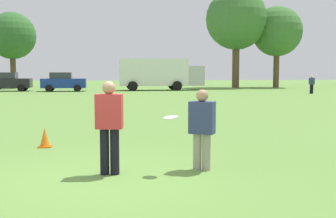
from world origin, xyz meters
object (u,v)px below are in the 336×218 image
(player_thrower, at_px, (109,122))
(frisbee, at_px, (171,118))
(parked_car_mid_right, at_px, (63,82))
(player_defender, at_px, (202,125))
(traffic_cone, at_px, (45,138))
(parked_car_center, at_px, (8,82))
(bystander_sideline_watcher, at_px, (312,83))
(box_truck, at_px, (160,73))

(player_thrower, xyz_separation_m, frisbee, (1.11, -0.10, 0.08))
(frisbee, relative_size, parked_car_mid_right, 0.06)
(player_defender, bearing_deg, traffic_cone, 138.99)
(parked_car_center, relative_size, bystander_sideline_watcher, 2.69)
(frisbee, xyz_separation_m, parked_car_mid_right, (-5.50, 33.85, -0.11))
(traffic_cone, bearing_deg, player_defender, -41.01)
(player_thrower, xyz_separation_m, parked_car_mid_right, (-4.39, 33.75, -0.03))
(player_defender, bearing_deg, frisbee, -161.18)
(player_thrower, bearing_deg, traffic_cone, 117.90)
(frisbee, bearing_deg, player_thrower, 174.98)
(player_thrower, relative_size, bystander_sideline_watcher, 1.08)
(traffic_cone, distance_m, parked_car_center, 32.79)
(traffic_cone, distance_m, parked_car_mid_right, 30.86)
(box_truck, bearing_deg, parked_car_center, -179.43)
(player_thrower, bearing_deg, player_defender, 3.85)
(player_thrower, relative_size, parked_car_center, 0.40)
(traffic_cone, xyz_separation_m, parked_car_mid_right, (-2.79, 30.73, 0.69))
(player_defender, distance_m, bystander_sideline_watcher, 30.39)
(player_thrower, distance_m, box_truck, 35.31)
(parked_car_center, xyz_separation_m, bystander_sideline_watcher, (26.95, -8.52, -0.04))
(player_defender, height_order, parked_car_mid_right, parked_car_mid_right)
(frisbee, relative_size, parked_car_center, 0.06)
(parked_car_mid_right, bearing_deg, bystander_sideline_watcher, -19.10)
(player_thrower, distance_m, parked_car_center, 36.11)
(frisbee, bearing_deg, box_truck, 83.48)
(frisbee, bearing_deg, parked_car_mid_right, 99.23)
(frisbee, xyz_separation_m, box_truck, (4.00, 35.03, 0.72))
(parked_car_mid_right, bearing_deg, box_truck, 7.08)
(parked_car_center, bearing_deg, player_defender, -71.70)
(frisbee, distance_m, box_truck, 35.26)
(player_defender, height_order, bystander_sideline_watcher, bystander_sideline_watcher)
(player_thrower, relative_size, traffic_cone, 3.55)
(player_thrower, distance_m, parked_car_mid_right, 34.03)
(traffic_cone, bearing_deg, player_thrower, -62.10)
(player_defender, bearing_deg, parked_car_mid_right, 100.32)
(player_defender, xyz_separation_m, traffic_cone, (-3.34, 2.90, -0.63))
(player_defender, distance_m, frisbee, 0.69)
(parked_car_center, height_order, box_truck, box_truck)
(player_thrower, xyz_separation_m, traffic_cone, (-1.60, 3.02, -0.73))
(frisbee, distance_m, parked_car_mid_right, 34.29)
(box_truck, bearing_deg, bystander_sideline_watcher, -35.57)
(frisbee, distance_m, traffic_cone, 4.21)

